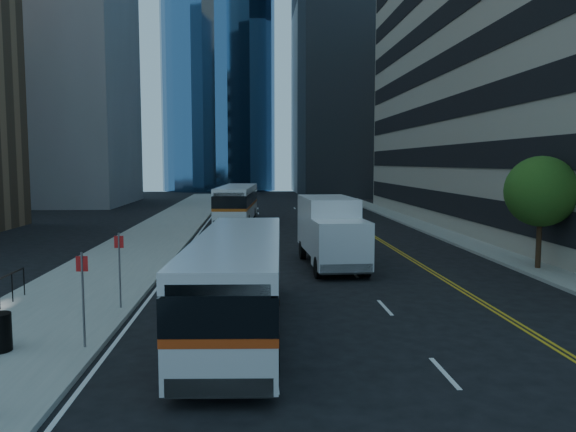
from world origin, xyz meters
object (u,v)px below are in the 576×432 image
at_px(bus_front, 239,279).
at_px(box_truck, 331,231).
at_px(bus_rear, 237,203).
at_px(street_tree, 541,192).

bearing_deg(bus_front, box_truck, 70.48).
distance_m(bus_front, bus_rear, 30.14).
bearing_deg(bus_front, street_tree, 34.64).
height_order(street_tree, box_truck, street_tree).
xyz_separation_m(bus_front, bus_rear, (-0.91, 30.13, 0.11)).
xyz_separation_m(bus_front, box_truck, (4.11, 10.05, 0.18)).
height_order(street_tree, bus_rear, street_tree).
bearing_deg(bus_rear, street_tree, -52.57).
distance_m(street_tree, bus_front, 15.95).
relative_size(bus_front, bus_rear, 0.93).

